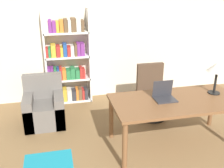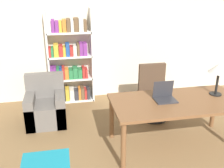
{
  "view_description": "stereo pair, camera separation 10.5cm",
  "coord_description": "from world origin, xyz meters",
  "px_view_note": "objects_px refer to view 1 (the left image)",
  "views": [
    {
      "loc": [
        -1.13,
        -0.73,
        2.32
      ],
      "look_at": [
        -0.37,
        2.6,
        0.99
      ],
      "focal_mm": 42.0,
      "sensor_mm": 36.0,
      "label": 1
    },
    {
      "loc": [
        -1.03,
        -0.75,
        2.32
      ],
      "look_at": [
        -0.37,
        2.6,
        0.99
      ],
      "focal_mm": 42.0,
      "sensor_mm": 36.0,
      "label": 2
    }
  ],
  "objects_px": {
    "office_chair": "(152,93)",
    "bookshelf": "(67,62)",
    "laptop": "(164,95)",
    "armchair": "(44,108)",
    "table_lamp": "(218,68)",
    "desk": "(176,105)"
  },
  "relations": [
    {
      "from": "desk",
      "to": "bookshelf",
      "type": "bearing_deg",
      "value": 126.54
    },
    {
      "from": "desk",
      "to": "laptop",
      "type": "height_order",
      "value": "laptop"
    },
    {
      "from": "desk",
      "to": "office_chair",
      "type": "distance_m",
      "value": 0.97
    },
    {
      "from": "laptop",
      "to": "office_chair",
      "type": "distance_m",
      "value": 0.95
    },
    {
      "from": "laptop",
      "to": "bookshelf",
      "type": "distance_m",
      "value": 2.25
    },
    {
      "from": "laptop",
      "to": "bookshelf",
      "type": "relative_size",
      "value": 0.16
    },
    {
      "from": "office_chair",
      "to": "armchair",
      "type": "relative_size",
      "value": 1.16
    },
    {
      "from": "laptop",
      "to": "armchair",
      "type": "height_order",
      "value": "laptop"
    },
    {
      "from": "desk",
      "to": "armchair",
      "type": "distance_m",
      "value": 2.24
    },
    {
      "from": "table_lamp",
      "to": "office_chair",
      "type": "height_order",
      "value": "table_lamp"
    },
    {
      "from": "desk",
      "to": "armchair",
      "type": "relative_size",
      "value": 2.25
    },
    {
      "from": "laptop",
      "to": "office_chair",
      "type": "height_order",
      "value": "laptop"
    },
    {
      "from": "desk",
      "to": "armchair",
      "type": "height_order",
      "value": "armchair"
    },
    {
      "from": "armchair",
      "to": "bookshelf",
      "type": "xyz_separation_m",
      "value": [
        0.47,
        0.83,
        0.56
      ]
    },
    {
      "from": "desk",
      "to": "laptop",
      "type": "distance_m",
      "value": 0.23
    },
    {
      "from": "desk",
      "to": "office_chair",
      "type": "relative_size",
      "value": 1.94
    },
    {
      "from": "table_lamp",
      "to": "armchair",
      "type": "xyz_separation_m",
      "value": [
        -2.57,
        1.0,
        -0.86
      ]
    },
    {
      "from": "office_chair",
      "to": "laptop",
      "type": "bearing_deg",
      "value": -100.78
    },
    {
      "from": "armchair",
      "to": "office_chair",
      "type": "bearing_deg",
      "value": -4.79
    },
    {
      "from": "office_chair",
      "to": "bookshelf",
      "type": "height_order",
      "value": "bookshelf"
    },
    {
      "from": "table_lamp",
      "to": "armchair",
      "type": "height_order",
      "value": "table_lamp"
    },
    {
      "from": "desk",
      "to": "table_lamp",
      "type": "bearing_deg",
      "value": 8.98
    }
  ]
}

